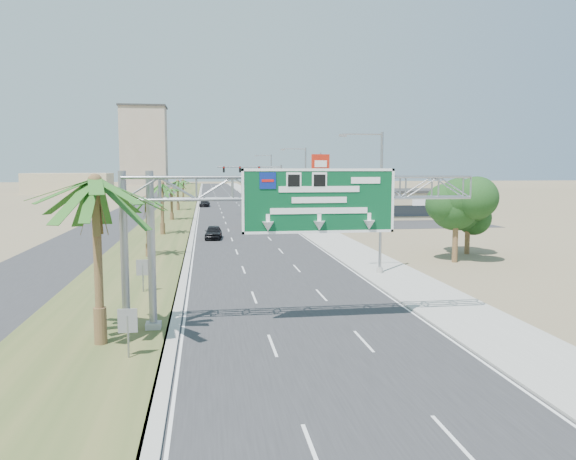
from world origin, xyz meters
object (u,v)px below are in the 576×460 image
(signal_mast, at_px, (268,185))
(pole_sign_blue, at_px, (313,184))
(pole_sign_red_far, at_px, (299,179))
(pole_sign_red_near, at_px, (320,168))
(sign_gantry, at_px, (284,199))
(palm_near, at_px, (95,182))
(store_building, at_px, (383,205))
(car_right_lane, at_px, (256,216))
(car_left_lane, at_px, (213,232))
(car_far, at_px, (205,203))
(car_mid_lane, at_px, (256,222))

(signal_mast, bearing_deg, pole_sign_blue, -56.83)
(pole_sign_red_far, bearing_deg, pole_sign_red_near, -86.84)
(signal_mast, xyz_separation_m, pole_sign_red_near, (4.59, -18.05, 2.62))
(sign_gantry, distance_m, palm_near, 8.41)
(sign_gantry, height_order, store_building, sign_gantry)
(store_building, height_order, pole_sign_red_far, pole_sign_red_far)
(palm_near, height_order, pole_sign_blue, palm_near)
(store_building, bearing_deg, pole_sign_red_far, 178.48)
(palm_near, xyz_separation_m, car_right_lane, (11.62, 56.10, -6.28))
(car_left_lane, relative_size, pole_sign_red_far, 0.56)
(palm_near, xyz_separation_m, car_far, (4.35, 86.44, -6.27))
(store_building, xyz_separation_m, pole_sign_red_near, (-12.24, -12.08, 5.47))
(pole_sign_red_near, distance_m, pole_sign_blue, 9.97)
(store_building, relative_size, car_far, 3.95)
(car_left_lane, height_order, car_right_lane, car_left_lane)
(car_mid_lane, bearing_deg, palm_near, -105.73)
(car_mid_lane, distance_m, pole_sign_red_far, 15.42)
(store_building, height_order, car_mid_lane, store_building)
(signal_mast, bearing_deg, car_right_lane, -109.29)
(car_left_lane, distance_m, pole_sign_blue, 25.03)
(signal_mast, height_order, car_far, signal_mast)
(sign_gantry, xyz_separation_m, pole_sign_blue, (11.72, 53.66, -0.89))
(palm_near, distance_m, store_building, 66.04)
(car_left_lane, bearing_deg, store_building, 44.90)
(car_mid_lane, relative_size, car_far, 1.09)
(car_left_lane, bearing_deg, pole_sign_red_far, 64.34)
(sign_gantry, bearing_deg, pole_sign_red_near, 76.18)
(car_far, height_order, pole_sign_red_near, pole_sign_red_near)
(sign_gantry, xyz_separation_m, store_building, (23.06, 56.07, -4.06))
(palm_near, distance_m, car_mid_lane, 47.51)
(pole_sign_blue, bearing_deg, palm_near, -109.66)
(sign_gantry, relative_size, signal_mast, 1.63)
(store_building, height_order, pole_sign_red_near, pole_sign_red_near)
(car_mid_lane, height_order, pole_sign_red_far, pole_sign_red_far)
(pole_sign_red_near, height_order, pole_sign_red_far, pole_sign_red_near)
(car_left_lane, xyz_separation_m, pole_sign_red_far, (13.00, 22.61, 5.13))
(car_left_lane, bearing_deg, pole_sign_red_near, 40.90)
(car_mid_lane, xyz_separation_m, pole_sign_red_near, (8.26, 0.03, 6.65))
(signal_mast, xyz_separation_m, car_mid_lane, (-3.67, -18.09, -4.03))
(signal_mast, bearing_deg, car_mid_lane, -101.48)
(sign_gantry, height_order, pole_sign_red_near, pole_sign_red_near)
(store_building, height_order, car_right_lane, store_building)
(signal_mast, bearing_deg, sign_gantry, -95.74)
(sign_gantry, xyz_separation_m, signal_mast, (6.23, 62.05, -1.21))
(car_mid_lane, bearing_deg, signal_mast, 75.91)
(car_mid_lane, bearing_deg, car_right_lane, 82.26)
(store_building, bearing_deg, signal_mast, 160.46)
(pole_sign_red_near, bearing_deg, car_mid_lane, -179.77)
(sign_gantry, xyz_separation_m, car_mid_lane, (2.56, 43.96, -5.24))
(car_right_lane, relative_size, pole_sign_blue, 0.66)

